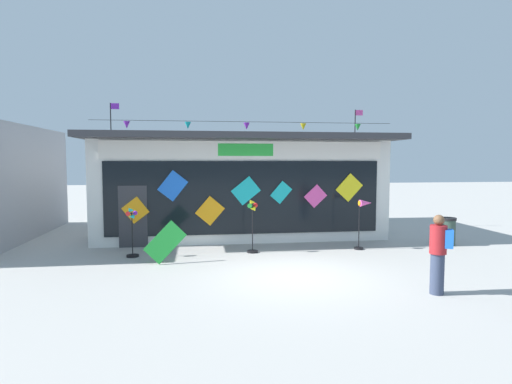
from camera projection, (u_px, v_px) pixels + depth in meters
The scene contains 8 objects.
ground_plane at pixel (292, 275), 10.17m from camera, with size 80.00×80.00×0.00m, color #ADAAA5.
kite_shop_building at pixel (238, 184), 16.41m from camera, with size 10.56×6.50×4.98m.
wind_spinner_far_left at pixel (132, 232), 11.97m from camera, with size 0.36×0.36×1.44m.
wind_spinner_left at pixel (253, 222), 12.53m from camera, with size 0.34×0.34×1.62m.
wind_spinner_center_left at pixel (364, 213), 13.01m from camera, with size 0.58×0.29×1.58m.
person_near_camera at pixel (439, 252), 8.62m from camera, with size 0.48×0.42×1.68m.
trash_bin at pixel (448, 231), 13.69m from camera, with size 0.52×0.52×0.92m.
display_kite_on_ground at pixel (165, 242), 11.26m from camera, with size 0.59×0.03×1.08m, color green.
Camera 1 is at (-2.23, -9.77, 2.80)m, focal length 29.01 mm.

